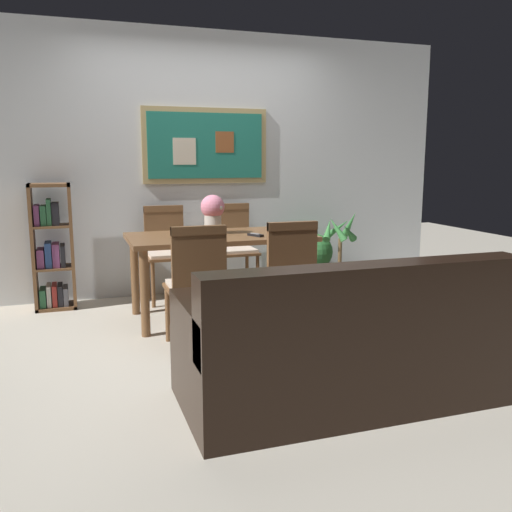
{
  "coord_description": "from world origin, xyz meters",
  "views": [
    {
      "loc": [
        -1.3,
        -3.98,
        1.36
      ],
      "look_at": [
        -0.02,
        -0.19,
        0.65
      ],
      "focal_mm": 38.62,
      "sensor_mm": 36.0,
      "label": 1
    }
  ],
  "objects_px": {
    "leather_couch": "(344,349)",
    "dining_chair_far_left": "(166,245)",
    "potted_ivy": "(315,255)",
    "potted_palm": "(340,262)",
    "tv_remote": "(256,235)",
    "dining_chair_near_right": "(287,270)",
    "flower_vase": "(213,212)",
    "dining_chair_far_right": "(234,241)",
    "dining_chair_near_left": "(196,277)",
    "dining_table": "(220,246)",
    "bookshelf": "(52,251)"
  },
  "relations": [
    {
      "from": "potted_palm",
      "to": "flower_vase",
      "type": "bearing_deg",
      "value": -162.2
    },
    {
      "from": "dining_table",
      "to": "dining_chair_near_left",
      "type": "height_order",
      "value": "dining_chair_near_left"
    },
    {
      "from": "potted_palm",
      "to": "bookshelf",
      "type": "bearing_deg",
      "value": 175.42
    },
    {
      "from": "bookshelf",
      "to": "potted_palm",
      "type": "height_order",
      "value": "bookshelf"
    },
    {
      "from": "dining_chair_far_left",
      "to": "potted_palm",
      "type": "xyz_separation_m",
      "value": [
        1.76,
        -0.21,
        -0.24
      ]
    },
    {
      "from": "dining_chair_near_left",
      "to": "leather_couch",
      "type": "bearing_deg",
      "value": -61.65
    },
    {
      "from": "dining_chair_far_right",
      "to": "potted_palm",
      "type": "xyz_separation_m",
      "value": [
        1.07,
        -0.24,
        -0.24
      ]
    },
    {
      "from": "dining_table",
      "to": "flower_vase",
      "type": "distance_m",
      "value": 0.3
    },
    {
      "from": "dining_chair_far_right",
      "to": "tv_remote",
      "type": "distance_m",
      "value": 0.99
    },
    {
      "from": "bookshelf",
      "to": "leather_couch",
      "type": "bearing_deg",
      "value": -58.77
    },
    {
      "from": "dining_chair_near_right",
      "to": "flower_vase",
      "type": "relative_size",
      "value": 2.72
    },
    {
      "from": "dining_chair_far_left",
      "to": "flower_vase",
      "type": "bearing_deg",
      "value": -66.46
    },
    {
      "from": "dining_chair_near_left",
      "to": "leather_couch",
      "type": "xyz_separation_m",
      "value": [
        0.59,
        -1.1,
        -0.23
      ]
    },
    {
      "from": "dining_table",
      "to": "tv_remote",
      "type": "relative_size",
      "value": 9.58
    },
    {
      "from": "flower_vase",
      "to": "tv_remote",
      "type": "height_order",
      "value": "flower_vase"
    },
    {
      "from": "dining_chair_near_right",
      "to": "potted_ivy",
      "type": "xyz_separation_m",
      "value": [
        0.93,
        1.53,
        -0.2
      ]
    },
    {
      "from": "dining_chair_near_left",
      "to": "bookshelf",
      "type": "bearing_deg",
      "value": 123.22
    },
    {
      "from": "dining_table",
      "to": "potted_ivy",
      "type": "relative_size",
      "value": 2.57
    },
    {
      "from": "dining_chair_far_left",
      "to": "dining_chair_near_left",
      "type": "height_order",
      "value": "same"
    },
    {
      "from": "dining_table",
      "to": "dining_chair_near_left",
      "type": "xyz_separation_m",
      "value": [
        -0.37,
        -0.76,
        -0.09
      ]
    },
    {
      "from": "dining_chair_far_left",
      "to": "tv_remote",
      "type": "distance_m",
      "value": 1.13
    },
    {
      "from": "dining_table",
      "to": "potted_palm",
      "type": "distance_m",
      "value": 1.55
    },
    {
      "from": "dining_chair_far_left",
      "to": "flower_vase",
      "type": "xyz_separation_m",
      "value": [
        0.3,
        -0.68,
        0.38
      ]
    },
    {
      "from": "potted_ivy",
      "to": "potted_palm",
      "type": "xyz_separation_m",
      "value": [
        0.16,
        -0.26,
        -0.04
      ]
    },
    {
      "from": "flower_vase",
      "to": "dining_chair_near_left",
      "type": "bearing_deg",
      "value": -111.99
    },
    {
      "from": "potted_palm",
      "to": "tv_remote",
      "type": "relative_size",
      "value": 5.27
    },
    {
      "from": "dining_chair_far_right",
      "to": "flower_vase",
      "type": "xyz_separation_m",
      "value": [
        -0.39,
        -0.71,
        0.38
      ]
    },
    {
      "from": "dining_chair_near_left",
      "to": "potted_palm",
      "type": "xyz_separation_m",
      "value": [
        1.8,
        1.3,
        -0.24
      ]
    },
    {
      "from": "leather_couch",
      "to": "dining_chair_far_left",
      "type": "bearing_deg",
      "value": 102.04
    },
    {
      "from": "dining_table",
      "to": "bookshelf",
      "type": "height_order",
      "value": "bookshelf"
    },
    {
      "from": "leather_couch",
      "to": "flower_vase",
      "type": "xyz_separation_m",
      "value": [
        -0.26,
        1.93,
        0.6
      ]
    },
    {
      "from": "dining_chair_near_left",
      "to": "tv_remote",
      "type": "bearing_deg",
      "value": 41.84
    },
    {
      "from": "dining_chair_near_right",
      "to": "dining_chair_far_right",
      "type": "bearing_deg",
      "value": 88.97
    },
    {
      "from": "dining_chair_far_right",
      "to": "dining_chair_far_left",
      "type": "xyz_separation_m",
      "value": [
        -0.69,
        -0.03,
        0.0
      ]
    },
    {
      "from": "bookshelf",
      "to": "potted_ivy",
      "type": "distance_m",
      "value": 2.63
    },
    {
      "from": "potted_ivy",
      "to": "potted_palm",
      "type": "relative_size",
      "value": 0.71
    },
    {
      "from": "dining_chair_near_right",
      "to": "flower_vase",
      "type": "bearing_deg",
      "value": 114.42
    },
    {
      "from": "potted_ivy",
      "to": "potted_palm",
      "type": "bearing_deg",
      "value": -57.43
    },
    {
      "from": "dining_chair_near_left",
      "to": "dining_chair_far_right",
      "type": "bearing_deg",
      "value": 64.74
    },
    {
      "from": "dining_chair_near_right",
      "to": "dining_chair_near_left",
      "type": "distance_m",
      "value": 0.7
    },
    {
      "from": "bookshelf",
      "to": "potted_ivy",
      "type": "height_order",
      "value": "bookshelf"
    },
    {
      "from": "leather_couch",
      "to": "dining_chair_far_right",
      "type": "bearing_deg",
      "value": 87.16
    },
    {
      "from": "potted_palm",
      "to": "tv_remote",
      "type": "bearing_deg",
      "value": -147.9
    },
    {
      "from": "bookshelf",
      "to": "dining_chair_far_right",
      "type": "bearing_deg",
      "value": 0.53
    },
    {
      "from": "potted_ivy",
      "to": "flower_vase",
      "type": "xyz_separation_m",
      "value": [
        -1.3,
        -0.73,
        0.58
      ]
    },
    {
      "from": "tv_remote",
      "to": "potted_palm",
      "type": "bearing_deg",
      "value": 32.1
    },
    {
      "from": "dining_chair_near_left",
      "to": "bookshelf",
      "type": "relative_size",
      "value": 0.8
    },
    {
      "from": "potted_ivy",
      "to": "dining_chair_near_right",
      "type": "bearing_deg",
      "value": -121.48
    },
    {
      "from": "potted_ivy",
      "to": "potted_palm",
      "type": "distance_m",
      "value": 0.31
    },
    {
      "from": "dining_chair_near_right",
      "to": "dining_chair_far_left",
      "type": "bearing_deg",
      "value": 114.02
    }
  ]
}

